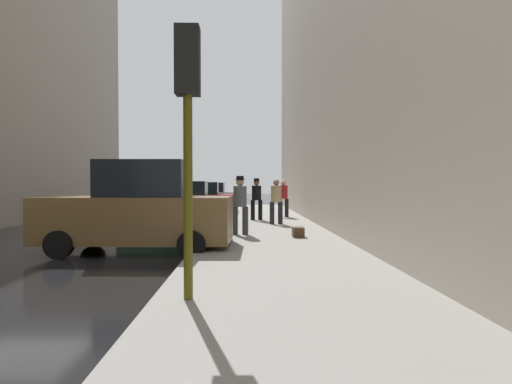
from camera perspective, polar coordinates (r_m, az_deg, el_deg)
name	(u,v)px	position (r m, az deg, el deg)	size (l,w,h in m)	color
ground_plane	(24,255)	(11.07, -30.21, -7.75)	(120.00, 120.00, 0.00)	black
sidewalk	(276,250)	(9.76, 2.83, -8.33)	(4.00, 40.00, 0.15)	gray
parked_bronze_suv	(139,210)	(10.27, -16.33, -2.52)	(4.67, 2.19, 2.25)	brown
parked_dark_green_sedan	(178,205)	(15.94, -11.03, -1.88)	(4.24, 2.13, 1.79)	#193828
parked_red_hatchback	(198,199)	(22.58, -8.25, -0.99)	(4.24, 2.13, 1.79)	#B2191E
parked_silver_sedan	(209,195)	(29.37, -6.71, -0.50)	(4.23, 2.11, 1.79)	#B7BABF
fire_hydrant	(222,218)	(13.85, -4.94, -3.77)	(0.42, 0.22, 0.70)	red
traffic_light	(188,102)	(5.46, -9.72, 12.52)	(0.32, 0.32, 3.60)	#514C0F
pedestrian_with_beanie	(240,202)	(12.09, -2.29, -1.44)	(0.52, 0.46, 1.78)	#333338
pedestrian_in_red_jacket	(283,197)	(18.57, 3.92, -0.65)	(0.51, 0.41, 1.71)	black
pedestrian_with_fedora	(257,197)	(16.99, 0.08, -0.70)	(0.51, 0.42, 1.78)	black
pedestrian_in_tan_coat	(276,199)	(15.24, 2.90, -1.03)	(0.51, 0.42, 1.71)	black
rolling_suitcase	(221,226)	(11.36, -4.96, -4.88)	(0.38, 0.57, 1.04)	black
duffel_bag	(298,232)	(11.67, 6.04, -5.71)	(0.32, 0.44, 0.28)	#472D19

